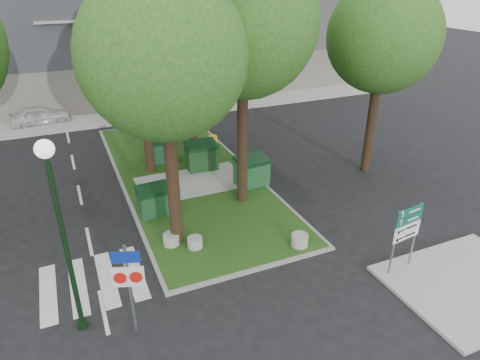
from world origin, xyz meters
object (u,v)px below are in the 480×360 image
litter_bin (213,143)px  street_lamp (60,220)px  tree_median_near_right (244,6)px  dumpster_c (202,156)px  tree_street_right (386,25)px  car_white (40,115)px  tree_median_near_left (164,38)px  tree_median_mid (138,26)px  dumpster_a (154,200)px  car_silver (198,96)px  bollard_mid (195,242)px  bollard_right (300,240)px  traffic_sign_pole (129,278)px  bollard_left (171,239)px  dumpster_b (162,150)px  directional_sign (407,229)px  dumpster_d (252,171)px

litter_bin → street_lamp: size_ratio=0.14×
tree_median_near_right → dumpster_c: (-0.66, 3.71, -7.18)m
tree_street_right → car_white: 21.58m
tree_median_near_left → tree_median_mid: 6.53m
tree_median_near_left → litter_bin: bearing=61.6°
dumpster_a → car_white: size_ratio=0.38×
dumpster_a → car_silver: bearing=61.1°
tree_median_near_left → bollard_mid: size_ratio=19.35×
tree_median_near_right → bollard_right: size_ratio=18.65×
street_lamp → traffic_sign_pole: bearing=-26.5°
bollard_left → bollard_mid: size_ratio=1.09×
dumpster_a → traffic_sign_pole: traffic_sign_pole is taller
dumpster_a → street_lamp: (-3.35, -5.23, 2.87)m
dumpster_b → tree_median_mid: bearing=-119.4°
tree_median_near_right → dumpster_b: (-2.26, 5.41, -7.22)m
dumpster_b → street_lamp: bearing=-105.7°
dumpster_c → street_lamp: (-6.55, -8.66, 2.78)m
car_white → traffic_sign_pole: bearing=-179.8°
bollard_right → litter_bin: (0.31, 9.91, 0.18)m
bollard_left → bollard_right: size_ratio=0.96×
tree_median_mid → car_white: bearing=116.1°
street_lamp → car_silver: size_ratio=1.41×
tree_median_near_right → bollard_left: (-3.83, -2.14, -7.65)m
tree_median_near_left → directional_sign: size_ratio=4.46×
tree_median_near_right → car_white: bearing=118.6°
tree_street_right → directional_sign: 9.76m
traffic_sign_pole → directional_sign: (8.65, -0.92, -0.15)m
bollard_left → directional_sign: (6.65, -4.42, 1.36)m
tree_street_right → tree_median_near_right: bearing=-175.9°
dumpster_a → bollard_left: (0.02, -2.42, -0.38)m
directional_sign → car_silver: 21.52m
dumpster_d → bollard_mid: bearing=-141.5°
tree_median_mid → bollard_mid: size_ratio=18.36×
tree_median_mid → dumpster_a: (-0.85, -4.22, -6.26)m
dumpster_c → car_silver: (3.55, 11.23, -0.14)m
dumpster_c → car_silver: bearing=75.5°
dumpster_a → dumpster_d: size_ratio=0.89×
bollard_mid → car_white: bearing=105.8°
bollard_mid → traffic_sign_pole: bearing=-132.5°
tree_median_near_right → bollard_mid: tree_median_near_right is taller
tree_median_mid → bollard_right: bearing=-68.1°
bollard_left → traffic_sign_pole: 4.30m
bollard_left → litter_bin: size_ratio=0.74×
bollard_left → dumpster_d: bearing=34.7°
dumpster_b → tree_median_near_right: bearing=-57.6°
dumpster_c → traffic_sign_pole: traffic_sign_pole is taller
dumpster_a → car_silver: size_ratio=0.35×
tree_median_near_left → street_lamp: bearing=-141.4°
tree_median_near_left → tree_median_mid: (0.50, 6.50, -0.34)m
tree_median_mid → dumpster_d: tree_median_mid is taller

